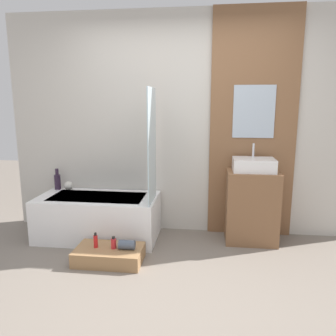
{
  "coord_description": "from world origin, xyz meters",
  "views": [
    {
      "loc": [
        0.31,
        -2.32,
        1.55
      ],
      "look_at": [
        -0.06,
        0.71,
        0.95
      ],
      "focal_mm": 35.0,
      "sensor_mm": 36.0,
      "label": 1
    }
  ],
  "objects_px": {
    "bottle_soap_primary": "(96,241)",
    "vase_round_light": "(68,186)",
    "wooden_step_bench": "(109,255)",
    "vase_tall_dark": "(57,181)",
    "bathtub": "(98,217)",
    "bottle_soap_secondary": "(114,243)",
    "sink": "(254,165)"
  },
  "relations": [
    {
      "from": "sink",
      "to": "vase_round_light",
      "type": "distance_m",
      "value": 2.24
    },
    {
      "from": "bathtub",
      "to": "vase_tall_dark",
      "type": "bearing_deg",
      "value": 157.0
    },
    {
      "from": "vase_round_light",
      "to": "bathtub",
      "type": "bearing_deg",
      "value": -27.79
    },
    {
      "from": "bathtub",
      "to": "wooden_step_bench",
      "type": "height_order",
      "value": "bathtub"
    },
    {
      "from": "vase_tall_dark",
      "to": "bottle_soap_primary",
      "type": "height_order",
      "value": "vase_tall_dark"
    },
    {
      "from": "sink",
      "to": "vase_round_light",
      "type": "height_order",
      "value": "sink"
    },
    {
      "from": "bathtub",
      "to": "vase_round_light",
      "type": "bearing_deg",
      "value": 152.21
    },
    {
      "from": "bathtub",
      "to": "bottle_soap_primary",
      "type": "height_order",
      "value": "bathtub"
    },
    {
      "from": "bottle_soap_secondary",
      "to": "vase_tall_dark",
      "type": "bearing_deg",
      "value": 138.68
    },
    {
      "from": "wooden_step_bench",
      "to": "vase_tall_dark",
      "type": "relative_size",
      "value": 2.54
    },
    {
      "from": "wooden_step_bench",
      "to": "bottle_soap_secondary",
      "type": "distance_m",
      "value": 0.14
    },
    {
      "from": "bottle_soap_primary",
      "to": "vase_round_light",
      "type": "bearing_deg",
      "value": 127.12
    },
    {
      "from": "sink",
      "to": "bottle_soap_primary",
      "type": "height_order",
      "value": "sink"
    },
    {
      "from": "vase_tall_dark",
      "to": "vase_round_light",
      "type": "relative_size",
      "value": 2.42
    },
    {
      "from": "bathtub",
      "to": "bottle_soap_secondary",
      "type": "height_order",
      "value": "bathtub"
    },
    {
      "from": "vase_round_light",
      "to": "bottle_soap_secondary",
      "type": "bearing_deg",
      "value": -45.58
    },
    {
      "from": "wooden_step_bench",
      "to": "bottle_soap_secondary",
      "type": "xyz_separation_m",
      "value": [
        0.05,
        0.0,
        0.13
      ]
    },
    {
      "from": "sink",
      "to": "vase_round_light",
      "type": "bearing_deg",
      "value": 176.84
    },
    {
      "from": "bottle_soap_secondary",
      "to": "wooden_step_bench",
      "type": "bearing_deg",
      "value": 180.0
    },
    {
      "from": "sink",
      "to": "bottle_soap_primary",
      "type": "relative_size",
      "value": 2.96
    },
    {
      "from": "bathtub",
      "to": "vase_tall_dark",
      "type": "relative_size",
      "value": 5.26
    },
    {
      "from": "bathtub",
      "to": "wooden_step_bench",
      "type": "relative_size",
      "value": 2.07
    },
    {
      "from": "vase_round_light",
      "to": "bottle_soap_secondary",
      "type": "height_order",
      "value": "vase_round_light"
    },
    {
      "from": "sink",
      "to": "wooden_step_bench",
      "type": "bearing_deg",
      "value": -154.42
    },
    {
      "from": "bottle_soap_secondary",
      "to": "bottle_soap_primary",
      "type": "bearing_deg",
      "value": 180.0
    },
    {
      "from": "vase_tall_dark",
      "to": "vase_round_light",
      "type": "distance_m",
      "value": 0.16
    },
    {
      "from": "bathtub",
      "to": "vase_round_light",
      "type": "xyz_separation_m",
      "value": [
        -0.45,
        0.24,
        0.3
      ]
    },
    {
      "from": "bathtub",
      "to": "bottle_soap_primary",
      "type": "bearing_deg",
      "value": -73.88
    },
    {
      "from": "bathtub",
      "to": "bottle_soap_primary",
      "type": "distance_m",
      "value": 0.61
    },
    {
      "from": "sink",
      "to": "bathtub",
      "type": "bearing_deg",
      "value": -176.21
    },
    {
      "from": "bathtub",
      "to": "sink",
      "type": "relative_size",
      "value": 3.04
    },
    {
      "from": "vase_round_light",
      "to": "bottle_soap_primary",
      "type": "bearing_deg",
      "value": -52.88
    }
  ]
}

